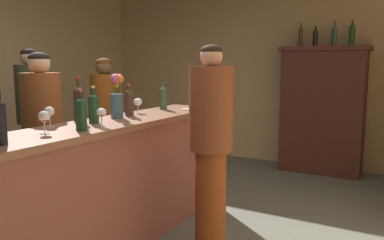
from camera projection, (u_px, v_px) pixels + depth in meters
name	position (u px, v px, depth m)	size (l,w,h in m)	color
floor	(106.00, 234.00, 3.42)	(8.57, 8.57, 0.00)	slate
wall_back	(248.00, 67.00, 6.10)	(5.16, 0.12, 2.93)	tan
bar_counter	(119.00, 182.00, 3.20)	(0.55, 2.62, 1.04)	#905048
display_cabinet	(322.00, 108.00, 5.31)	(1.16, 0.47, 1.74)	#472218
wine_bottle_rose	(81.00, 113.00, 2.61)	(0.08, 0.08, 0.28)	#183822
wine_bottle_pinot	(129.00, 101.00, 3.37)	(0.08, 0.08, 0.28)	#442C20
wine_bottle_malbec	(163.00, 97.00, 3.88)	(0.08, 0.08, 0.30)	#2F4C31
wine_bottle_syrah	(94.00, 107.00, 2.95)	(0.08, 0.08, 0.28)	#183B21
wine_bottle_merlot	(79.00, 103.00, 2.99)	(0.08, 0.08, 0.35)	#442A1C
wine_glass_front	(49.00, 112.00, 2.77)	(0.07, 0.07, 0.15)	white
wine_glass_mid	(138.00, 102.00, 3.58)	(0.08, 0.08, 0.14)	white
wine_glass_rear	(44.00, 118.00, 2.49)	(0.07, 0.07, 0.15)	white
wine_glass_spare	(102.00, 113.00, 2.78)	(0.07, 0.07, 0.14)	white
flower_arrangement	(117.00, 96.00, 3.22)	(0.13, 0.12, 0.37)	#38546E
cheese_plate	(190.00, 109.00, 3.86)	(0.16, 0.16, 0.01)	white
display_bottle_left	(301.00, 36.00, 5.33)	(0.06, 0.06, 0.35)	#472B12
display_bottle_midleft	(315.00, 37.00, 5.24)	(0.07, 0.07, 0.29)	black
display_bottle_center	(334.00, 35.00, 5.12)	(0.07, 0.07, 0.33)	#304C32
display_bottle_midright	(352.00, 34.00, 5.01)	(0.07, 0.07, 0.33)	#1C3F1F
patron_in_navy	(43.00, 136.00, 3.32)	(0.33, 0.33, 1.60)	#372A2A
patron_near_entrance	(33.00, 118.00, 4.16)	(0.32, 0.32, 1.66)	#919B8E
patron_by_cabinet	(106.00, 115.00, 4.85)	(0.35, 0.35, 1.58)	brown
bartender	(211.00, 142.00, 2.97)	(0.34, 0.34, 1.64)	brown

